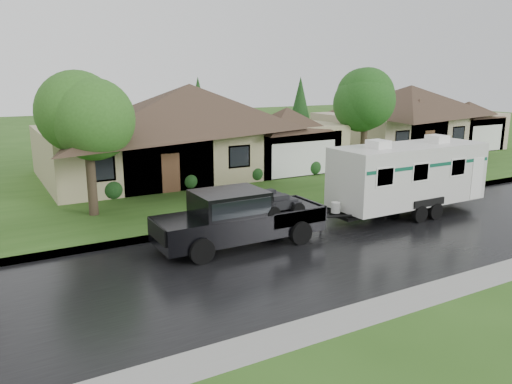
% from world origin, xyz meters
% --- Properties ---
extents(ground, '(140.00, 140.00, 0.00)m').
position_xyz_m(ground, '(0.00, 0.00, 0.00)').
color(ground, '#2E551A').
rests_on(ground, ground).
extents(road, '(140.00, 8.00, 0.01)m').
position_xyz_m(road, '(0.00, -2.00, 0.01)').
color(road, black).
rests_on(road, ground).
extents(curb, '(140.00, 0.50, 0.15)m').
position_xyz_m(curb, '(0.00, 2.25, 0.07)').
color(curb, gray).
rests_on(curb, ground).
extents(lawn, '(140.00, 26.00, 0.15)m').
position_xyz_m(lawn, '(0.00, 15.00, 0.07)').
color(lawn, '#2E551A').
rests_on(lawn, ground).
extents(house_main, '(19.44, 10.80, 6.90)m').
position_xyz_m(house_main, '(2.29, 13.84, 3.59)').
color(house_main, tan).
rests_on(house_main, lawn).
extents(house_neighbor, '(15.12, 9.72, 6.45)m').
position_xyz_m(house_neighbor, '(22.27, 14.34, 3.32)').
color(house_neighbor, tan).
rests_on(house_neighbor, lawn).
extents(tree_left_green, '(3.71, 3.71, 6.15)m').
position_xyz_m(tree_left_green, '(-5.83, 6.54, 4.41)').
color(tree_left_green, '#382B1E').
rests_on(tree_left_green, lawn).
extents(tree_right_green, '(3.92, 3.92, 6.49)m').
position_xyz_m(tree_right_green, '(12.33, 9.20, 4.65)').
color(tree_right_green, '#382B1E').
rests_on(tree_right_green, lawn).
extents(shrub_row, '(13.60, 1.00, 1.00)m').
position_xyz_m(shrub_row, '(2.00, 9.30, 0.65)').
color(shrub_row, '#143814').
rests_on(shrub_row, lawn).
extents(pickup_truck, '(6.44, 2.45, 2.15)m').
position_xyz_m(pickup_truck, '(-1.93, 0.05, 1.15)').
color(pickup_truck, black).
rests_on(pickup_truck, ground).
extents(travel_trailer, '(7.94, 2.79, 3.56)m').
position_xyz_m(travel_trailer, '(6.89, 0.05, 1.89)').
color(travel_trailer, silver).
rests_on(travel_trailer, ground).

